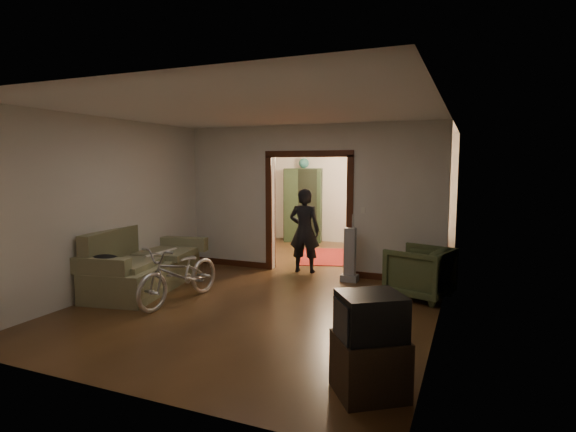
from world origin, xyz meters
The scene contains 24 objects.
floor centered at (0.00, 0.00, 0.00)m, with size 5.00×8.50×0.01m, color #372211.
ceiling centered at (0.00, 0.00, 2.80)m, with size 5.00×8.50×0.01m, color white.
wall_back centered at (0.00, 4.25, 1.40)m, with size 5.00×0.02×2.80m, color beige.
wall_left centered at (-2.50, 0.00, 1.40)m, with size 0.02×8.50×2.80m, color beige.
wall_right centered at (2.50, 0.00, 1.40)m, with size 0.02×8.50×2.80m, color beige.
partition_wall centered at (0.00, 0.75, 1.40)m, with size 5.00×0.14×2.80m, color beige.
door_casing centered at (0.00, 0.75, 1.10)m, with size 1.74×0.20×2.32m, color #37180C.
far_window centered at (0.70, 4.21, 1.55)m, with size 0.98×0.06×1.28m, color black.
chandelier centered at (0.00, 2.50, 2.35)m, with size 0.24×0.24×0.24m, color #FFE0A5.
light_switch centered at (1.05, 0.68, 1.25)m, with size 0.08×0.01×0.12m, color silver.
sofa centered at (-2.15, -1.36, 0.51)m, with size 1.00×2.22×1.02m, color #616241.
rolled_paper centered at (-2.05, -1.06, 0.53)m, with size 0.10×0.10×0.81m, color beige.
jacket centered at (-2.10, -2.27, 0.68)m, with size 0.44×0.33×0.13m, color black.
bicycle centered at (-1.13, -1.78, 0.44)m, with size 0.58×1.68×0.88m, color silver.
armchair centered at (2.15, -0.15, 0.40)m, with size 0.85×0.88×0.80m, color #404B2A.
tv_stand centered at (2.08, -3.40, 0.27)m, with size 0.59×0.54×0.54m, color black.
crt_tv centered at (2.08, -3.40, 0.70)m, with size 0.54×0.48×0.46m, color black.
vacuum centered at (0.89, 0.40, 0.48)m, with size 0.29×0.23×0.96m, color gray.
person centered at (-0.09, 0.74, 0.81)m, with size 0.59×0.39×1.61m, color black.
oriental_rug centered at (-0.03, 2.31, 0.01)m, with size 1.45×1.91×0.01m, color maroon.
locker centered at (-1.35, 4.04, 0.98)m, with size 0.98×0.55×1.97m, color #20311D.
globe centered at (-1.35, 4.04, 1.94)m, with size 0.27×0.27×0.27m, color #1E5972.
desk centered at (1.23, 3.65, 0.39)m, with size 1.06×0.59×0.78m, color black.
desk_chair centered at (0.56, 3.46, 0.46)m, with size 0.41×0.41×0.92m, color black.
Camera 1 is at (2.89, -7.22, 2.05)m, focal length 28.00 mm.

